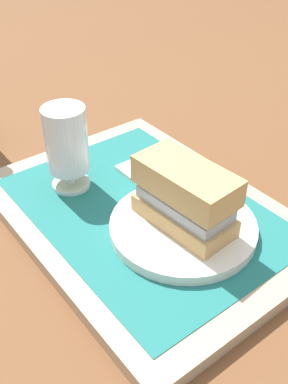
% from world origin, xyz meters
% --- Properties ---
extents(ground_plane, '(3.00, 3.00, 0.00)m').
position_xyz_m(ground_plane, '(0.00, 0.00, 0.00)').
color(ground_plane, brown).
extents(tray, '(0.44, 0.32, 0.02)m').
position_xyz_m(tray, '(0.00, 0.00, 0.01)').
color(tray, tan).
rests_on(tray, ground_plane).
extents(placemat, '(0.38, 0.27, 0.00)m').
position_xyz_m(placemat, '(0.00, 0.00, 0.02)').
color(placemat, '#1E6B66').
rests_on(placemat, tray).
extents(plate, '(0.19, 0.19, 0.01)m').
position_xyz_m(plate, '(-0.07, -0.01, 0.03)').
color(plate, silver).
rests_on(plate, placemat).
extents(sandwich, '(0.14, 0.07, 0.08)m').
position_xyz_m(sandwich, '(-0.06, -0.01, 0.08)').
color(sandwich, tan).
rests_on(sandwich, plate).
extents(beer_glass, '(0.06, 0.06, 0.12)m').
position_xyz_m(beer_glass, '(0.11, 0.05, 0.09)').
color(beer_glass, silver).
rests_on(beer_glass, placemat).
extents(napkin_folded, '(0.09, 0.07, 0.01)m').
position_xyz_m(napkin_folded, '(0.06, -0.06, 0.02)').
color(napkin_folded, white).
rests_on(napkin_folded, placemat).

